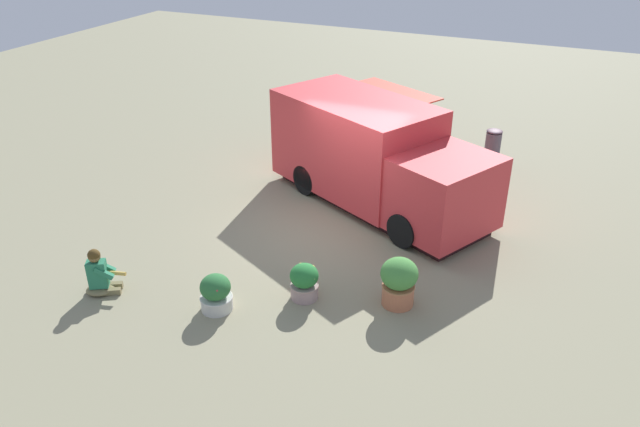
{
  "coord_description": "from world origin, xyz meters",
  "views": [
    {
      "loc": [
        -11.08,
        -4.61,
        6.64
      ],
      "look_at": [
        -1.48,
        -0.29,
        1.05
      ],
      "focal_mm": 34.82,
      "sensor_mm": 36.0,
      "label": 1
    }
  ],
  "objects_px": {
    "food_truck": "(375,158)",
    "planter_flowering_near": "(399,281)",
    "planter_flowering_far": "(216,293)",
    "trash_bin": "(492,148)",
    "person_customer": "(100,275)",
    "planter_flowering_side": "(304,281)"
  },
  "relations": [
    {
      "from": "planter_flowering_far",
      "to": "trash_bin",
      "type": "relative_size",
      "value": 0.69
    },
    {
      "from": "person_customer",
      "to": "food_truck",
      "type": "bearing_deg",
      "value": -30.68
    },
    {
      "from": "person_customer",
      "to": "planter_flowering_near",
      "type": "height_order",
      "value": "planter_flowering_near"
    },
    {
      "from": "person_customer",
      "to": "trash_bin",
      "type": "distance_m",
      "value": 10.38
    },
    {
      "from": "planter_flowering_far",
      "to": "trash_bin",
      "type": "xyz_separation_m",
      "value": [
        8.42,
        -3.21,
        0.18
      ]
    },
    {
      "from": "food_truck",
      "to": "trash_bin",
      "type": "bearing_deg",
      "value": -32.78
    },
    {
      "from": "planter_flowering_far",
      "to": "trash_bin",
      "type": "distance_m",
      "value": 9.02
    },
    {
      "from": "person_customer",
      "to": "planter_flowering_side",
      "type": "bearing_deg",
      "value": -68.44
    },
    {
      "from": "planter_flowering_near",
      "to": "trash_bin",
      "type": "xyz_separation_m",
      "value": [
        6.97,
        -0.34,
        0.02
      ]
    },
    {
      "from": "food_truck",
      "to": "planter_flowering_far",
      "type": "height_order",
      "value": "food_truck"
    },
    {
      "from": "planter_flowering_near",
      "to": "trash_bin",
      "type": "height_order",
      "value": "trash_bin"
    },
    {
      "from": "food_truck",
      "to": "planter_flowering_near",
      "type": "height_order",
      "value": "food_truck"
    },
    {
      "from": "person_customer",
      "to": "planter_flowering_near",
      "type": "xyz_separation_m",
      "value": [
        1.88,
        -5.07,
        0.13
      ]
    },
    {
      "from": "planter_flowering_near",
      "to": "trash_bin",
      "type": "distance_m",
      "value": 6.98
    },
    {
      "from": "food_truck",
      "to": "planter_flowering_near",
      "type": "distance_m",
      "value": 4.12
    },
    {
      "from": "person_customer",
      "to": "planter_flowering_side",
      "type": "height_order",
      "value": "person_customer"
    },
    {
      "from": "planter_flowering_side",
      "to": "planter_flowering_near",
      "type": "bearing_deg",
      "value": -72.27
    },
    {
      "from": "food_truck",
      "to": "planter_flowering_far",
      "type": "distance_m",
      "value": 5.28
    },
    {
      "from": "person_customer",
      "to": "planter_flowering_side",
      "type": "distance_m",
      "value": 3.74
    },
    {
      "from": "food_truck",
      "to": "planter_flowering_far",
      "type": "relative_size",
      "value": 8.45
    },
    {
      "from": "planter_flowering_near",
      "to": "trash_bin",
      "type": "relative_size",
      "value": 0.92
    },
    {
      "from": "person_customer",
      "to": "trash_bin",
      "type": "height_order",
      "value": "trash_bin"
    }
  ]
}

